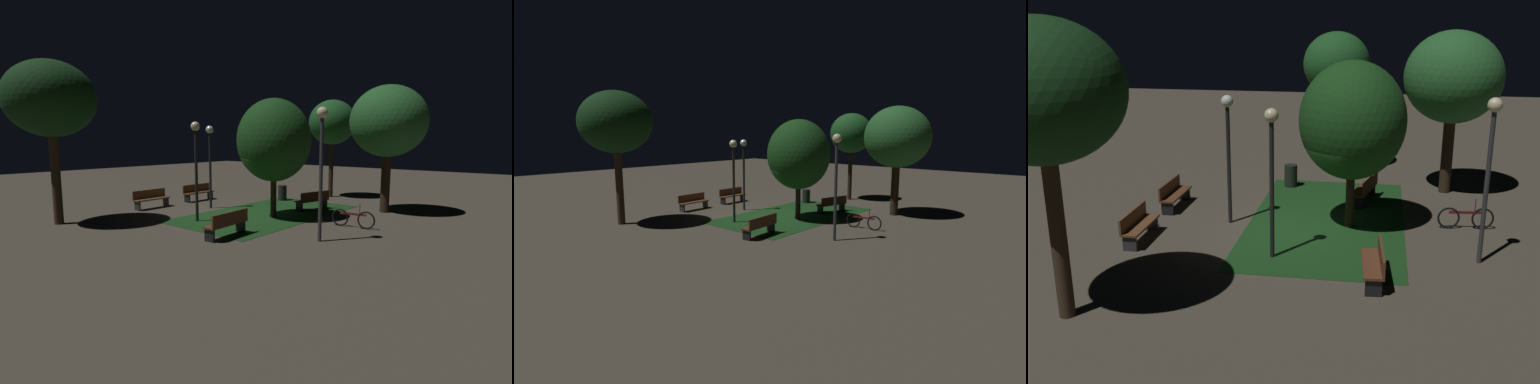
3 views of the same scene
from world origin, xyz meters
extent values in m
plane|color=#4C4438|center=(0.00, 0.00, 0.00)|extent=(60.00, 60.00, 0.00)
cube|color=#194219|center=(-1.01, 0.73, 0.01)|extent=(8.45, 4.67, 0.01)
cube|color=brown|center=(-1.48, -4.30, 0.45)|extent=(1.81, 0.50, 0.06)
cube|color=brown|center=(-1.48, -4.51, 0.68)|extent=(1.80, 0.08, 0.40)
cube|color=black|center=(-2.28, -4.29, 0.21)|extent=(0.08, 0.38, 0.42)
cube|color=black|center=(-0.68, -4.31, 0.21)|extent=(0.08, 0.38, 0.42)
cube|color=brown|center=(1.48, -4.30, 0.45)|extent=(1.81, 0.50, 0.06)
cube|color=brown|center=(1.48, -4.51, 0.68)|extent=(1.80, 0.08, 0.40)
cube|color=#2D2D33|center=(0.68, -4.31, 0.21)|extent=(0.08, 0.38, 0.42)
cube|color=#2D2D33|center=(2.28, -4.29, 0.21)|extent=(0.08, 0.38, 0.42)
cube|color=brown|center=(3.07, 2.18, 0.45)|extent=(1.83, 0.61, 0.06)
cube|color=brown|center=(3.06, 2.39, 0.68)|extent=(1.80, 0.19, 0.40)
cube|color=black|center=(3.87, 2.24, 0.21)|extent=(0.11, 0.39, 0.42)
cube|color=black|center=(2.27, 2.12, 0.21)|extent=(0.11, 0.39, 0.42)
cube|color=#512D19|center=(-3.06, 1.77, 0.45)|extent=(1.86, 0.88, 0.06)
cube|color=#512D19|center=(-3.01, 1.97, 0.68)|extent=(1.77, 0.47, 0.40)
cube|color=black|center=(-2.28, 1.58, 0.21)|extent=(0.17, 0.39, 0.42)
cube|color=black|center=(-3.84, 1.95, 0.21)|extent=(0.17, 0.39, 0.42)
cylinder|color=#2D2116|center=(-7.25, 0.42, 1.75)|extent=(0.26, 0.26, 3.50)
ellipsoid|color=#1E5623|center=(-7.25, 0.42, 4.21)|extent=(2.59, 2.59, 2.47)
cylinder|color=#38281C|center=(5.82, -4.18, 1.93)|extent=(0.34, 0.34, 3.87)
ellipsoid|color=#143816|center=(5.82, -4.18, 4.76)|extent=(3.26, 3.26, 2.83)
cylinder|color=#2D2116|center=(-4.68, 4.57, 1.57)|extent=(0.40, 0.40, 3.14)
ellipsoid|color=#28662D|center=(-4.68, 4.57, 4.05)|extent=(3.32, 3.32, 3.12)
cylinder|color=#2D2116|center=(-0.55, 1.43, 1.19)|extent=(0.25, 0.25, 2.38)
ellipsoid|color=#194719|center=(-0.55, 1.43, 3.22)|extent=(3.07, 3.07, 3.40)
cylinder|color=black|center=(2.04, -0.43, 1.81)|extent=(0.12, 0.12, 3.61)
sphere|color=#F4E5B2|center=(2.04, -0.43, 3.76)|extent=(0.36, 0.36, 0.36)
cylinder|color=#333338|center=(1.53, 4.89, 1.96)|extent=(0.12, 0.12, 3.93)
sphere|color=#F4E5B2|center=(1.53, 4.89, 4.08)|extent=(0.36, 0.36, 0.36)
cylinder|color=black|center=(-0.35, -2.18, 1.78)|extent=(0.12, 0.12, 3.57)
sphere|color=white|center=(-0.35, -2.18, 3.72)|extent=(0.36, 0.36, 0.36)
cylinder|color=black|center=(-4.44, -0.94, 0.41)|extent=(0.47, 0.47, 0.82)
torus|color=black|center=(-0.90, 4.34, 0.33)|extent=(0.13, 0.66, 0.66)
torus|color=black|center=(-1.00, 5.33, 0.33)|extent=(0.13, 0.66, 0.66)
cube|color=maroon|center=(-0.95, 4.84, 0.51)|extent=(0.14, 0.99, 0.08)
cylinder|color=maroon|center=(-0.98, 5.09, 0.73)|extent=(0.03, 0.03, 0.40)
camera|label=1|loc=(11.96, 10.96, 3.25)|focal=26.63mm
camera|label=2|loc=(14.68, 13.12, 4.38)|focal=27.55mm
camera|label=3|loc=(16.20, 2.23, 6.26)|focal=41.53mm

